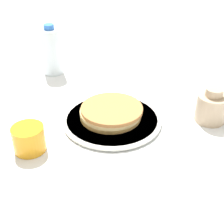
# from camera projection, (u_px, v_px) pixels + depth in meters

# --- Properties ---
(ground_plane) EXTENTS (4.00, 4.00, 0.00)m
(ground_plane) POSITION_uv_depth(u_px,v_px,m) (118.00, 123.00, 0.93)
(ground_plane) COLOR white
(plate) EXTENTS (0.30, 0.30, 0.01)m
(plate) POSITION_uv_depth(u_px,v_px,m) (112.00, 119.00, 0.93)
(plate) COLOR silver
(plate) RESTS_ON ground_plane
(pancake_stack) EXTENTS (0.19, 0.19, 0.04)m
(pancake_stack) POSITION_uv_depth(u_px,v_px,m) (111.00, 112.00, 0.92)
(pancake_stack) COLOR tan
(pancake_stack) RESTS_ON plate
(juice_glass) EXTENTS (0.08, 0.08, 0.07)m
(juice_glass) POSITION_uv_depth(u_px,v_px,m) (29.00, 139.00, 0.80)
(juice_glass) COLOR orange
(juice_glass) RESTS_ON ground_plane
(cream_jug) EXTENTS (0.09, 0.09, 0.11)m
(cream_jug) POSITION_uv_depth(u_px,v_px,m) (211.00, 107.00, 0.92)
(cream_jug) COLOR tan
(cream_jug) RESTS_ON ground_plane
(water_bottle_mid) EXTENTS (0.08, 0.08, 0.19)m
(water_bottle_mid) POSITION_uv_depth(u_px,v_px,m) (51.00, 51.00, 1.18)
(water_bottle_mid) COLOR silver
(water_bottle_mid) RESTS_ON ground_plane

